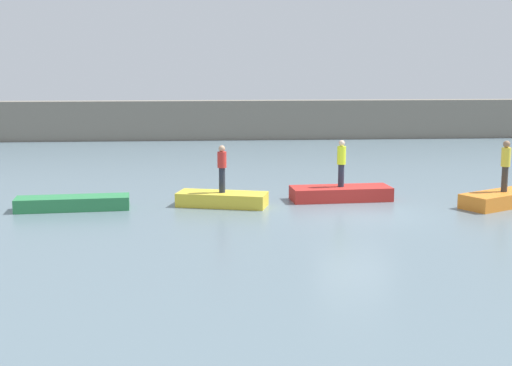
% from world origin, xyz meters
% --- Properties ---
extents(ground_plane, '(120.00, 120.00, 0.00)m').
position_xyz_m(ground_plane, '(0.00, 0.00, 0.00)').
color(ground_plane, slate).
extents(embankment_wall, '(80.00, 1.20, 2.53)m').
position_xyz_m(embankment_wall, '(0.00, 23.53, 1.27)').
color(embankment_wall, gray).
rests_on(embankment_wall, ground_plane).
extents(rowboat_green, '(3.93, 1.35, 0.46)m').
position_xyz_m(rowboat_green, '(-9.63, 1.31, 0.23)').
color(rowboat_green, '#2D7F47').
rests_on(rowboat_green, ground_plane).
extents(rowboat_yellow, '(3.34, 1.96, 0.49)m').
position_xyz_m(rowboat_yellow, '(-4.45, 1.56, 0.24)').
color(rowboat_yellow, gold).
rests_on(rowboat_yellow, ground_plane).
extents(rowboat_red, '(3.75, 1.54, 0.50)m').
position_xyz_m(rowboat_red, '(-0.05, 2.33, 0.25)').
color(rowboat_red, red).
rests_on(rowboat_red, ground_plane).
extents(rowboat_orange, '(3.58, 2.73, 0.51)m').
position_xyz_m(rowboat_orange, '(5.51, 0.83, 0.26)').
color(rowboat_orange, orange).
rests_on(rowboat_orange, ground_plane).
extents(person_red_shirt, '(0.32, 0.32, 1.68)m').
position_xyz_m(person_red_shirt, '(-4.45, 1.56, 1.42)').
color(person_red_shirt, '#232838').
rests_on(person_red_shirt, rowboat_yellow).
extents(person_hiviz_shirt, '(0.32, 0.32, 1.73)m').
position_xyz_m(person_hiviz_shirt, '(-0.05, 2.33, 1.46)').
color(person_hiviz_shirt, '#232838').
rests_on(person_hiviz_shirt, rowboat_red).
extents(person_yellow_shirt, '(0.32, 0.32, 1.82)m').
position_xyz_m(person_yellow_shirt, '(5.51, 0.83, 1.53)').
color(person_yellow_shirt, '#38332D').
rests_on(person_yellow_shirt, rowboat_orange).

